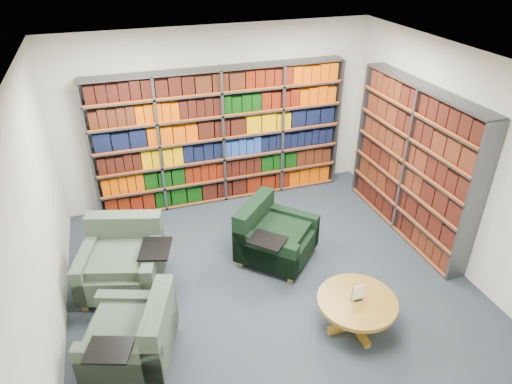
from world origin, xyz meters
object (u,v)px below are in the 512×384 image
object	(u,v)px
chair_teal_left	(124,260)
coffee_table	(356,306)
chair_teal_front	(137,336)
chair_green_right	(271,237)

from	to	relation	value
chair_teal_left	coffee_table	world-z (taller)	chair_teal_left
chair_teal_left	chair_teal_front	size ratio (longest dim) A/B	1.09
chair_teal_front	chair_green_right	bearing A→B (deg)	31.83
chair_teal_left	chair_teal_front	world-z (taller)	chair_teal_left
chair_teal_front	coffee_table	distance (m)	2.40
chair_green_right	chair_teal_front	distance (m)	2.26
chair_green_right	chair_teal_front	xyz separation A→B (m)	(-1.92, -1.19, -0.01)
chair_teal_left	coffee_table	size ratio (longest dim) A/B	1.40
chair_teal_left	chair_green_right	xyz separation A→B (m)	(1.96, -0.09, -0.02)
chair_green_right	chair_teal_front	world-z (taller)	chair_green_right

